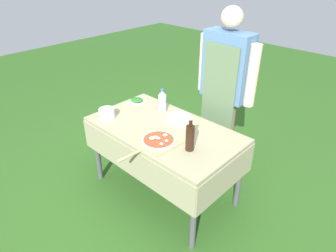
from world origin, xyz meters
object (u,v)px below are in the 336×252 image
object	(u,v)px
person_cook	(225,83)
oil_bottle	(190,137)
plate_stack	(179,118)
pizza_on_peel	(157,141)
prep_table	(164,137)
water_bottle	(162,101)
mixing_tub	(107,113)
herb_container	(137,100)

from	to	relation	value
person_cook	oil_bottle	xyz separation A→B (m)	(0.23, -0.80, -0.16)
plate_stack	pizza_on_peel	bearing A→B (deg)	-73.28
prep_table	pizza_on_peel	xyz separation A→B (m)	(0.13, -0.21, 0.11)
oil_bottle	water_bottle	world-z (taller)	oil_bottle
pizza_on_peel	water_bottle	bearing A→B (deg)	133.78
oil_bottle	mixing_tub	bearing A→B (deg)	-171.92
water_bottle	plate_stack	size ratio (longest dim) A/B	0.99
water_bottle	mixing_tub	world-z (taller)	water_bottle
water_bottle	pizza_on_peel	bearing A→B (deg)	-49.83
oil_bottle	plate_stack	world-z (taller)	oil_bottle
prep_table	plate_stack	bearing A→B (deg)	88.23
water_bottle	mixing_tub	size ratio (longest dim) A/B	1.56
mixing_tub	herb_container	bearing A→B (deg)	98.11
herb_container	prep_table	bearing A→B (deg)	-18.09
prep_table	herb_container	xyz separation A→B (m)	(-0.59, 0.19, 0.11)
mixing_tub	plate_stack	distance (m)	0.68
prep_table	oil_bottle	world-z (taller)	oil_bottle
herb_container	person_cook	bearing A→B (deg)	34.48
water_bottle	oil_bottle	bearing A→B (deg)	-27.99
herb_container	pizza_on_peel	bearing A→B (deg)	-29.41
oil_bottle	water_bottle	size ratio (longest dim) A/B	1.25
prep_table	herb_container	world-z (taller)	herb_container
water_bottle	plate_stack	world-z (taller)	water_bottle
person_cook	mixing_tub	size ratio (longest dim) A/B	11.57
mixing_tub	prep_table	bearing A→B (deg)	23.97
mixing_tub	person_cook	bearing A→B (deg)	53.93
herb_container	mixing_tub	world-z (taller)	mixing_tub
mixing_tub	water_bottle	bearing A→B (deg)	59.21
person_cook	pizza_on_peel	world-z (taller)	person_cook
person_cook	water_bottle	world-z (taller)	person_cook
pizza_on_peel	mixing_tub	size ratio (longest dim) A/B	3.87
pizza_on_peel	mixing_tub	xyz separation A→B (m)	(-0.65, -0.02, 0.03)
person_cook	herb_container	size ratio (longest dim) A/B	9.20
person_cook	pizza_on_peel	bearing A→B (deg)	89.28
person_cook	plate_stack	xyz separation A→B (m)	(-0.15, -0.50, -0.25)
water_bottle	mixing_tub	bearing A→B (deg)	-120.79
mixing_tub	plate_stack	world-z (taller)	mixing_tub
herb_container	oil_bottle	bearing A→B (deg)	-16.86
oil_bottle	plate_stack	size ratio (longest dim) A/B	1.24
person_cook	mixing_tub	world-z (taller)	person_cook
water_bottle	plate_stack	bearing A→B (deg)	-7.88
pizza_on_peel	mixing_tub	world-z (taller)	mixing_tub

